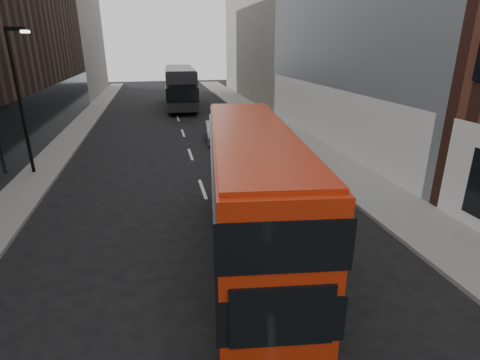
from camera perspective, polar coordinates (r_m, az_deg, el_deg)
sidewalk_right at (r=29.52m, az=6.25°, el=7.55°), size 3.00×80.00×0.15m
sidewalk_left at (r=28.68m, az=-24.73°, el=5.45°), size 2.00×80.00×0.15m
building_victorian at (r=48.24m, az=3.71°, el=23.87°), size 6.50×24.00×21.00m
building_left_mid at (r=33.71m, az=-30.94°, el=18.41°), size 5.00×24.00×14.00m
building_left_far at (r=55.14m, az=-23.94°, el=18.54°), size 5.00×20.00×13.00m
street_lamp at (r=21.38m, az=-30.51°, el=11.40°), size 1.06×0.22×7.00m
red_bus at (r=11.34m, az=1.73°, el=-1.26°), size 3.74×10.37×4.11m
grey_bus at (r=41.30m, az=-9.08°, el=13.95°), size 3.46×12.81×4.10m
car_a at (r=22.42m, az=-1.88°, el=5.12°), size 1.49×3.69×1.26m
car_b at (r=26.19m, az=-3.64°, el=7.34°), size 1.67×4.09×1.32m
car_c at (r=31.91m, az=-1.35°, el=9.76°), size 2.03×4.92×1.42m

